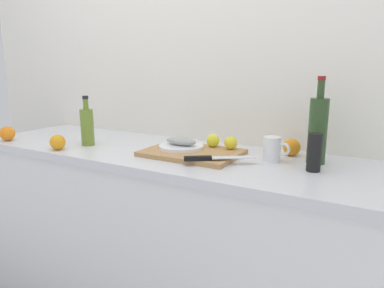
{
  "coord_description": "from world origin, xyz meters",
  "views": [
    {
      "loc": [
        0.92,
        -1.32,
        1.28
      ],
      "look_at": [
        0.18,
        -0.01,
        0.95
      ],
      "focal_mm": 32.36,
      "sensor_mm": 36.0,
      "label": 1
    }
  ],
  "objects_px": {
    "chef_knife": "(211,158)",
    "wine_bottle": "(318,129)",
    "cutting_board": "(192,153)",
    "orange_0": "(7,134)",
    "white_plate": "(181,147)",
    "pepper_mill": "(314,153)",
    "lemon_0": "(231,143)",
    "fish_fillet": "(181,141)",
    "coffee_mug_0": "(273,149)",
    "olive_oil_bottle": "(87,126)"
  },
  "relations": [
    {
      "from": "chef_knife",
      "to": "wine_bottle",
      "type": "xyz_separation_m",
      "value": [
        0.36,
        0.24,
        0.11
      ]
    },
    {
      "from": "cutting_board",
      "to": "wine_bottle",
      "type": "height_order",
      "value": "wine_bottle"
    },
    {
      "from": "olive_oil_bottle",
      "to": "coffee_mug_0",
      "type": "xyz_separation_m",
      "value": [
        0.9,
        0.15,
        -0.05
      ]
    },
    {
      "from": "fish_fillet",
      "to": "orange_0",
      "type": "xyz_separation_m",
      "value": [
        -0.95,
        -0.23,
        -0.01
      ]
    },
    {
      "from": "cutting_board",
      "to": "fish_fillet",
      "type": "xyz_separation_m",
      "value": [
        -0.07,
        0.01,
        0.04
      ]
    },
    {
      "from": "pepper_mill",
      "to": "white_plate",
      "type": "bearing_deg",
      "value": 179.0
    },
    {
      "from": "lemon_0",
      "to": "pepper_mill",
      "type": "bearing_deg",
      "value": -15.49
    },
    {
      "from": "olive_oil_bottle",
      "to": "wine_bottle",
      "type": "height_order",
      "value": "wine_bottle"
    },
    {
      "from": "lemon_0",
      "to": "pepper_mill",
      "type": "relative_size",
      "value": 0.41
    },
    {
      "from": "white_plate",
      "to": "fish_fillet",
      "type": "distance_m",
      "value": 0.03
    },
    {
      "from": "lemon_0",
      "to": "cutting_board",
      "type": "bearing_deg",
      "value": -141.58
    },
    {
      "from": "white_plate",
      "to": "fish_fillet",
      "type": "bearing_deg",
      "value": 90.0
    },
    {
      "from": "fish_fillet",
      "to": "coffee_mug_0",
      "type": "xyz_separation_m",
      "value": [
        0.41,
        0.05,
        -0.0
      ]
    },
    {
      "from": "cutting_board",
      "to": "coffee_mug_0",
      "type": "distance_m",
      "value": 0.35
    },
    {
      "from": "lemon_0",
      "to": "coffee_mug_0",
      "type": "relative_size",
      "value": 0.53
    },
    {
      "from": "chef_knife",
      "to": "wine_bottle",
      "type": "distance_m",
      "value": 0.44
    },
    {
      "from": "fish_fillet",
      "to": "pepper_mill",
      "type": "xyz_separation_m",
      "value": [
        0.59,
        -0.01,
        0.02
      ]
    },
    {
      "from": "wine_bottle",
      "to": "orange_0",
      "type": "relative_size",
      "value": 4.51
    },
    {
      "from": "lemon_0",
      "to": "olive_oil_bottle",
      "type": "relative_size",
      "value": 0.24
    },
    {
      "from": "wine_bottle",
      "to": "pepper_mill",
      "type": "xyz_separation_m",
      "value": [
        0.01,
        -0.13,
        -0.07
      ]
    },
    {
      "from": "olive_oil_bottle",
      "to": "coffee_mug_0",
      "type": "relative_size",
      "value": 2.22
    },
    {
      "from": "white_plate",
      "to": "coffee_mug_0",
      "type": "xyz_separation_m",
      "value": [
        0.41,
        0.05,
        0.02
      ]
    },
    {
      "from": "wine_bottle",
      "to": "pepper_mill",
      "type": "height_order",
      "value": "wine_bottle"
    },
    {
      "from": "coffee_mug_0",
      "to": "pepper_mill",
      "type": "bearing_deg",
      "value": -19.75
    },
    {
      "from": "coffee_mug_0",
      "to": "orange_0",
      "type": "relative_size",
      "value": 1.44
    },
    {
      "from": "cutting_board",
      "to": "pepper_mill",
      "type": "height_order",
      "value": "pepper_mill"
    },
    {
      "from": "cutting_board",
      "to": "orange_0",
      "type": "xyz_separation_m",
      "value": [
        -1.01,
        -0.22,
        0.03
      ]
    },
    {
      "from": "cutting_board",
      "to": "coffee_mug_0",
      "type": "relative_size",
      "value": 3.74
    },
    {
      "from": "fish_fillet",
      "to": "pepper_mill",
      "type": "relative_size",
      "value": 1.06
    },
    {
      "from": "wine_bottle",
      "to": "pepper_mill",
      "type": "relative_size",
      "value": 2.42
    },
    {
      "from": "olive_oil_bottle",
      "to": "coffee_mug_0",
      "type": "height_order",
      "value": "olive_oil_bottle"
    },
    {
      "from": "chef_knife",
      "to": "lemon_0",
      "type": "distance_m",
      "value": 0.22
    },
    {
      "from": "white_plate",
      "to": "coffee_mug_0",
      "type": "relative_size",
      "value": 1.84
    },
    {
      "from": "cutting_board",
      "to": "olive_oil_bottle",
      "type": "distance_m",
      "value": 0.57
    },
    {
      "from": "fish_fillet",
      "to": "cutting_board",
      "type": "bearing_deg",
      "value": -12.78
    },
    {
      "from": "white_plate",
      "to": "wine_bottle",
      "type": "xyz_separation_m",
      "value": [
        0.57,
        0.12,
        0.11
      ]
    },
    {
      "from": "cutting_board",
      "to": "pepper_mill",
      "type": "xyz_separation_m",
      "value": [
        0.52,
        0.0,
        0.06
      ]
    },
    {
      "from": "cutting_board",
      "to": "orange_0",
      "type": "relative_size",
      "value": 5.38
    },
    {
      "from": "white_plate",
      "to": "pepper_mill",
      "type": "distance_m",
      "value": 0.59
    },
    {
      "from": "wine_bottle",
      "to": "pepper_mill",
      "type": "bearing_deg",
      "value": -83.54
    },
    {
      "from": "coffee_mug_0",
      "to": "pepper_mill",
      "type": "xyz_separation_m",
      "value": [
        0.18,
        -0.06,
        0.02
      ]
    },
    {
      "from": "white_plate",
      "to": "olive_oil_bottle",
      "type": "xyz_separation_m",
      "value": [
        -0.49,
        -0.1,
        0.07
      ]
    },
    {
      "from": "white_plate",
      "to": "wine_bottle",
      "type": "height_order",
      "value": "wine_bottle"
    },
    {
      "from": "white_plate",
      "to": "pepper_mill",
      "type": "height_order",
      "value": "pepper_mill"
    },
    {
      "from": "orange_0",
      "to": "chef_knife",
      "type": "bearing_deg",
      "value": 5.38
    },
    {
      "from": "cutting_board",
      "to": "white_plate",
      "type": "xyz_separation_m",
      "value": [
        -0.07,
        0.01,
        0.02
      ]
    },
    {
      "from": "olive_oil_bottle",
      "to": "fish_fillet",
      "type": "bearing_deg",
      "value": 11.11
    },
    {
      "from": "chef_knife",
      "to": "pepper_mill",
      "type": "xyz_separation_m",
      "value": [
        0.37,
        0.11,
        0.04
      ]
    },
    {
      "from": "lemon_0",
      "to": "orange_0",
      "type": "height_order",
      "value": "lemon_0"
    },
    {
      "from": "cutting_board",
      "to": "white_plate",
      "type": "bearing_deg",
      "value": 167.22
    }
  ]
}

